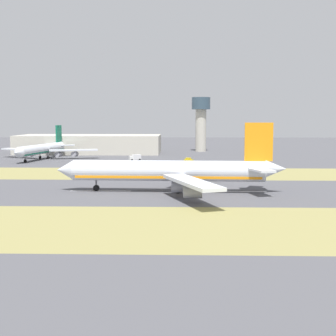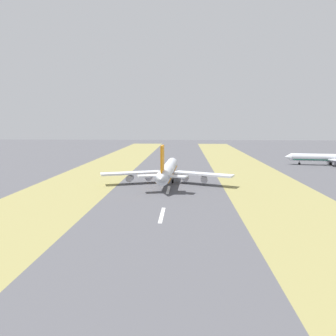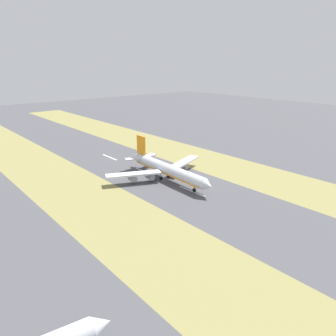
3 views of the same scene
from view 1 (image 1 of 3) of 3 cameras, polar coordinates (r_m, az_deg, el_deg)
name	(u,v)px [view 1 (image 1 of 3)]	position (r m, az deg, el deg)	size (l,w,h in m)	color
ground_plane	(175,191)	(138.07, 0.89, -2.84)	(800.00, 800.00, 0.00)	#4C4C51
grass_median_west	(172,226)	(93.87, 0.50, -7.07)	(40.00, 600.00, 0.01)	olive
grass_median_east	(177,173)	(182.66, 1.09, -0.67)	(40.00, 600.00, 0.01)	olive
centreline_dash_mid	(236,191)	(138.98, 8.29, -2.84)	(1.20, 18.00, 0.01)	silver
centreline_dash_far	(101,191)	(140.13, -8.20, -2.77)	(1.20, 18.00, 0.01)	silver
airplane_main_jet	(175,171)	(136.02, 0.80, -0.42)	(64.09, 67.16, 20.20)	silver
terminal_building	(90,144)	(294.23, -9.49, 2.89)	(36.00, 86.84, 11.26)	#BCB7A8
control_tower	(201,118)	(306.47, 4.03, 6.08)	(12.00, 12.00, 35.13)	#BCB7A8
airplane_parked_apron	(43,149)	(256.16, -14.99, 2.23)	(58.48, 55.31, 17.61)	silver
service_truck	(135,157)	(238.77, -4.02, 1.30)	(4.66, 6.35, 3.10)	white
apron_car	(189,160)	(232.72, 2.53, 1.02)	(3.61, 4.74, 2.03)	gold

